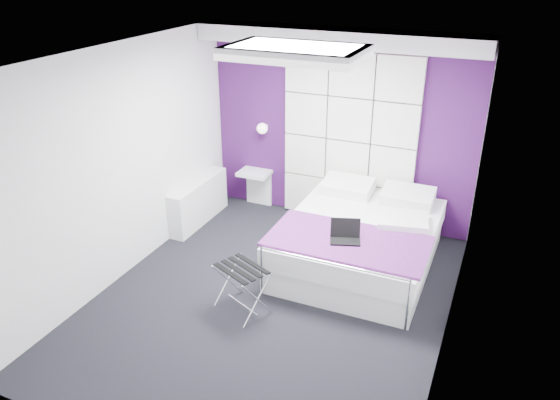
% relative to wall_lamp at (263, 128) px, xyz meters
% --- Properties ---
extents(floor, '(4.40, 4.40, 0.00)m').
position_rel_wall_lamp_xyz_m(floor, '(1.05, -2.06, -1.22)').
color(floor, black).
rests_on(floor, ground).
extents(ceiling, '(4.40, 4.40, 0.00)m').
position_rel_wall_lamp_xyz_m(ceiling, '(1.05, -2.06, 1.38)').
color(ceiling, white).
rests_on(ceiling, wall_back).
extents(wall_back, '(3.60, 0.00, 3.60)m').
position_rel_wall_lamp_xyz_m(wall_back, '(1.05, 0.14, 0.08)').
color(wall_back, white).
rests_on(wall_back, floor).
extents(wall_left, '(0.00, 4.40, 4.40)m').
position_rel_wall_lamp_xyz_m(wall_left, '(-0.75, -2.06, 0.08)').
color(wall_left, white).
rests_on(wall_left, floor).
extents(wall_right, '(0.00, 4.40, 4.40)m').
position_rel_wall_lamp_xyz_m(wall_right, '(2.85, -2.06, 0.08)').
color(wall_right, white).
rests_on(wall_right, floor).
extents(accent_wall, '(3.58, 0.02, 2.58)m').
position_rel_wall_lamp_xyz_m(accent_wall, '(1.05, 0.13, 0.08)').
color(accent_wall, '#3A1047').
rests_on(accent_wall, wall_back).
extents(soffit, '(3.58, 0.50, 0.20)m').
position_rel_wall_lamp_xyz_m(soffit, '(1.05, -0.11, 1.28)').
color(soffit, white).
rests_on(soffit, wall_back).
extents(headboard, '(1.80, 0.08, 2.30)m').
position_rel_wall_lamp_xyz_m(headboard, '(1.20, 0.08, -0.05)').
color(headboard, silver).
rests_on(headboard, wall_back).
extents(skylight, '(1.36, 0.86, 0.12)m').
position_rel_wall_lamp_xyz_m(skylight, '(1.05, -1.46, 1.33)').
color(skylight, white).
rests_on(skylight, ceiling).
extents(wall_lamp, '(0.15, 0.15, 0.15)m').
position_rel_wall_lamp_xyz_m(wall_lamp, '(0.00, 0.00, 0.00)').
color(wall_lamp, white).
rests_on(wall_lamp, wall_back).
extents(radiator, '(0.22, 1.20, 0.60)m').
position_rel_wall_lamp_xyz_m(radiator, '(-0.64, -0.76, -0.92)').
color(radiator, white).
rests_on(radiator, floor).
extents(bed, '(1.73, 2.10, 0.73)m').
position_rel_wall_lamp_xyz_m(bed, '(1.70, -0.96, -0.91)').
color(bed, white).
rests_on(bed, floor).
extents(nightstand, '(0.44, 0.34, 0.05)m').
position_rel_wall_lamp_xyz_m(nightstand, '(-0.13, -0.04, -0.68)').
color(nightstand, white).
rests_on(nightstand, wall_back).
extents(luggage_rack, '(0.52, 0.38, 0.51)m').
position_rel_wall_lamp_xyz_m(luggage_rack, '(0.84, -2.34, -0.97)').
color(luggage_rack, silver).
rests_on(luggage_rack, floor).
extents(laptop, '(0.32, 0.23, 0.23)m').
position_rel_wall_lamp_xyz_m(laptop, '(1.68, -1.49, -0.57)').
color(laptop, black).
rests_on(laptop, bed).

